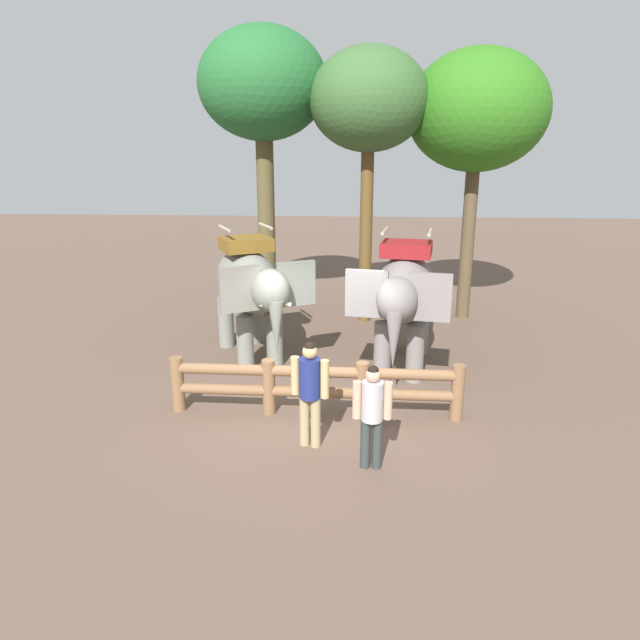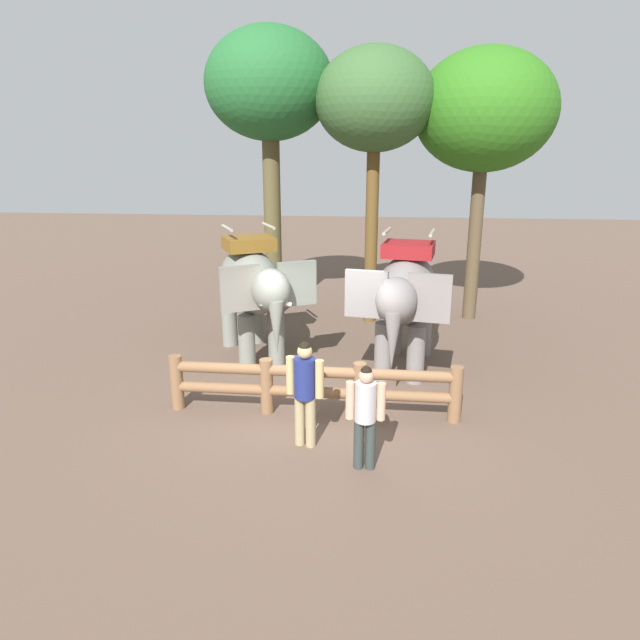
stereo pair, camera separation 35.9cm
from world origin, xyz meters
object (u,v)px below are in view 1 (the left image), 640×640
tree_far_right (369,103)px  log_fence (315,384)px  tourist_woman_in_black (372,410)px  tourist_man_in_blue (310,387)px  elephant_center (404,294)px  tree_far_left (263,89)px  elephant_near_left (250,287)px  tree_back_center (477,113)px

tree_far_right → log_fence: bearing=-99.0°
tourist_woman_in_black → tourist_man_in_blue: bearing=147.9°
elephant_center → tree_far_left: 7.09m
tree_far_right → elephant_near_left: bearing=-129.1°
elephant_near_left → tourist_woman_in_black: elephant_near_left is taller
tree_far_left → elephant_near_left: bearing=-87.3°
tourist_man_in_blue → tree_far_left: size_ratio=0.23×
elephant_center → tree_far_right: tree_far_right is taller
log_fence → elephant_center: 3.16m
tourist_man_in_blue → tree_far_right: tree_far_right is taller
log_fence → tourist_man_in_blue: bearing=-90.1°
elephant_near_left → elephant_center: size_ratio=0.99×
tourist_woman_in_black → tourist_man_in_blue: tourist_man_in_blue is taller
tourist_woman_in_black → tourist_man_in_blue: size_ratio=0.93×
tree_back_center → tree_far_right: bearing=-169.6°
elephant_center → tree_far_right: bearing=102.0°
elephant_center → elephant_near_left: bearing=172.6°
tourist_woman_in_black → tree_far_left: 10.23m
log_fence → tree_far_left: tree_far_left is taller
elephant_center → tourist_man_in_blue: 3.99m
tourist_man_in_blue → tree_back_center: (3.81, 7.72, 4.53)m
elephant_near_left → log_fence: bearing=-59.5°
tourist_woman_in_black → tree_far_right: size_ratio=0.23×
log_fence → tourist_man_in_blue: (-0.00, -1.14, 0.45)m
elephant_near_left → tree_far_right: (2.63, 3.23, 4.08)m
elephant_near_left → elephant_center: (3.40, -0.44, 0.00)m
tree_far_right → tree_back_center: bearing=10.4°
tree_back_center → tourist_woman_in_black: bearing=-108.7°
tourist_man_in_blue → tree_back_center: tree_back_center is taller
tree_far_left → tree_far_right: tree_far_left is taller
log_fence → elephant_center: size_ratio=1.48×
tourist_woman_in_black → tree_far_left: tree_far_left is taller
elephant_near_left → tree_back_center: bearing=34.4°
log_fence → tree_far_right: tree_far_right is taller
elephant_near_left → tree_back_center: (5.48, 3.75, 3.86)m
elephant_center → tree_back_center: (2.07, 4.19, 3.86)m
tree_back_center → tree_far_right: 2.91m
tree_back_center → elephant_near_left: bearing=-145.6°
log_fence → tree_far_left: size_ratio=0.69×
elephant_near_left → tree_far_left: size_ratio=0.46×
elephant_near_left → tourist_man_in_blue: bearing=-67.3°
tourist_woman_in_black → tree_far_left: (-2.83, 8.33, 5.22)m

